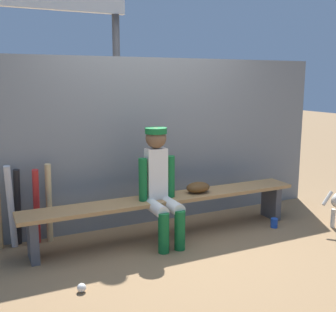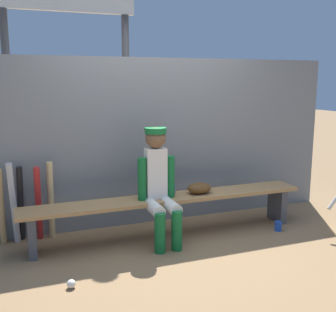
{
  "view_description": "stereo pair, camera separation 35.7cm",
  "coord_description": "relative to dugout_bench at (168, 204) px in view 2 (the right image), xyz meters",
  "views": [
    {
      "loc": [
        -1.83,
        -3.83,
        1.7
      ],
      "look_at": [
        0.0,
        0.0,
        0.9
      ],
      "focal_mm": 43.36,
      "sensor_mm": 36.0,
      "label": 1
    },
    {
      "loc": [
        -1.5,
        -3.97,
        1.7
      ],
      "look_at": [
        0.0,
        0.0,
        0.9
      ],
      "focal_mm": 43.36,
      "sensor_mm": 36.0,
      "label": 2
    }
  ],
  "objects": [
    {
      "name": "bat_aluminum_red",
      "position": [
        -1.33,
        0.35,
        0.05
      ],
      "size": [
        0.07,
        0.23,
        0.83
      ],
      "primitive_type": "cylinder",
      "rotation": [
        0.2,
        0.0,
        -0.03
      ],
      "color": "#B22323",
      "rests_on": "ground_plane"
    },
    {
      "name": "bat_aluminum_silver",
      "position": [
        -1.58,
        0.34,
        0.08
      ],
      "size": [
        0.11,
        0.24,
        0.89
      ],
      "primitive_type": "cylinder",
      "rotation": [
        0.18,
        0.0,
        -0.21
      ],
      "color": "#B7B7BC",
      "rests_on": "ground_plane"
    },
    {
      "name": "bat_aluminum_black",
      "position": [
        -1.51,
        0.44,
        0.04
      ],
      "size": [
        0.09,
        0.16,
        0.82
      ],
      "primitive_type": "cylinder",
      "rotation": [
        0.11,
        0.0,
        0.2
      ],
      "color": "black",
      "rests_on": "ground_plane"
    },
    {
      "name": "ground_plane",
      "position": [
        0.0,
        0.0,
        -0.36
      ],
      "size": [
        30.0,
        30.0,
        0.0
      ],
      "primitive_type": "plane",
      "color": "olive"
    },
    {
      "name": "baseball_glove",
      "position": [
        0.37,
        0.0,
        0.15
      ],
      "size": [
        0.28,
        0.2,
        0.12
      ],
      "primitive_type": "ellipsoid",
      "color": "#593819",
      "rests_on": "dugout_bench"
    },
    {
      "name": "cup_on_ground",
      "position": [
        1.23,
        -0.3,
        -0.31
      ],
      "size": [
        0.08,
        0.08,
        0.11
      ],
      "primitive_type": "cylinder",
      "color": "#1E47AD",
      "rests_on": "ground_plane"
    },
    {
      "name": "bat_wood_tan",
      "position": [
        -1.7,
        0.4,
        0.04
      ],
      "size": [
        0.08,
        0.15,
        0.81
      ],
      "primitive_type": "cylinder",
      "rotation": [
        0.1,
        0.0,
        0.08
      ],
      "color": "tan",
      "rests_on": "ground_plane"
    },
    {
      "name": "bat_wood_natural",
      "position": [
        -1.2,
        0.39,
        0.06
      ],
      "size": [
        0.07,
        0.14,
        0.86
      ],
      "primitive_type": "cylinder",
      "rotation": [
        0.08,
        0.0,
        0.05
      ],
      "color": "tan",
      "rests_on": "ground_plane"
    },
    {
      "name": "dugout_bench",
      "position": [
        0.0,
        0.0,
        0.0
      ],
      "size": [
        3.15,
        0.36,
        0.45
      ],
      "color": "#AD7F4C",
      "rests_on": "ground_plane"
    },
    {
      "name": "chainlink_fence",
      "position": [
        0.0,
        0.52,
        0.61
      ],
      "size": [
        4.69,
        0.03,
        1.95
      ],
      "primitive_type": "cube",
      "color": "slate",
      "rests_on": "ground_plane"
    },
    {
      "name": "baseball",
      "position": [
        -1.16,
        -0.79,
        -0.33
      ],
      "size": [
        0.07,
        0.07,
        0.07
      ],
      "primitive_type": "sphere",
      "color": "white",
      "rests_on": "ground_plane"
    },
    {
      "name": "cup_on_bench",
      "position": [
        0.06,
        0.06,
        0.14
      ],
      "size": [
        0.08,
        0.08,
        0.11
      ],
      "primitive_type": "cylinder",
      "color": "#1E47AD",
      "rests_on": "dugout_bench"
    },
    {
      "name": "player_seated",
      "position": [
        -0.14,
        -0.11,
        0.29
      ],
      "size": [
        0.41,
        0.55,
        1.21
      ],
      "color": "silver",
      "rests_on": "ground_plane"
    },
    {
      "name": "scoreboard",
      "position": [
        -0.74,
        1.56,
        2.21
      ],
      "size": [
        2.04,
        0.27,
        3.7
      ],
      "color": "#3F3F42",
      "rests_on": "ground_plane"
    }
  ]
}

